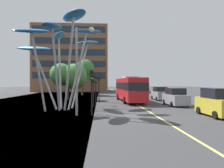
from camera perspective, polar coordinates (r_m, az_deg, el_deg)
name	(u,v)px	position (r m, az deg, el deg)	size (l,w,h in m)	color
ground	(121,116)	(16.15, 2.69, -9.29)	(120.00, 240.00, 0.10)	#38383A
red_bus	(130,88)	(27.66, 5.13, -1.16)	(3.04, 10.88, 3.51)	red
leaf_sculpture	(58,41)	(20.41, -15.36, 11.89)	(9.17, 8.38, 8.81)	#9EA0A5
traffic_light_kerb_near	(92,83)	(15.95, -5.94, 0.39)	(0.28, 0.42, 3.68)	black
traffic_light_kerb_far	(93,84)	(21.40, -5.45, 0.02)	(0.28, 0.42, 3.49)	black
traffic_light_island_mid	(96,84)	(23.32, -4.74, -0.12)	(0.28, 0.42, 3.39)	black
traffic_light_opposite	(99,84)	(26.90, -3.83, 0.00)	(0.28, 0.42, 3.42)	black
car_parked_near	(217,103)	(17.65, 28.27, -4.95)	(1.91, 3.90, 2.24)	gold
car_parked_mid	(175,97)	(24.01, 17.98, -3.71)	(2.00, 4.25, 2.05)	gray
car_parked_far	(160,94)	(31.10, 13.80, -2.77)	(1.97, 4.09, 2.05)	gray
street_lamp	(81,59)	(16.21, -9.09, 7.32)	(1.51, 0.44, 7.22)	gray
tree_pavement_near	(69,76)	(30.88, -12.38, 2.39)	(5.69, 4.20, 5.64)	brown
tree_pavement_far	(82,71)	(42.46, -8.67, 3.63)	(4.65, 5.97, 7.52)	brown
backdrop_building	(73,60)	(64.49, -11.39, 6.78)	(21.95, 14.44, 19.72)	brown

